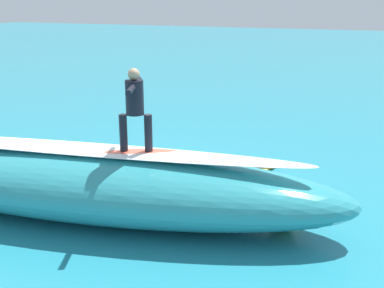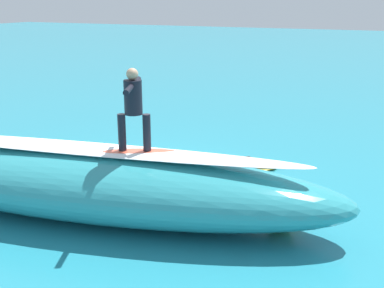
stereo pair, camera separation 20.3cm
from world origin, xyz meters
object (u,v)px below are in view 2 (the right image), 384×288
object	(u,v)px
buoy_marker	(281,216)
surfboard_paddling	(234,169)
surfer_paddling	(239,162)
surfboard_riding	(135,153)
surfer_riding	(133,103)

from	to	relation	value
buoy_marker	surfboard_paddling	bearing A→B (deg)	-54.99
surfboard_paddling	buoy_marker	size ratio (longest dim) A/B	2.36
surfer_paddling	surfboard_riding	bearing A→B (deg)	45.34
surfer_riding	surfboard_riding	bearing A→B (deg)	157.34
surfboard_riding	surfer_paddling	size ratio (longest dim) A/B	1.38
surfboard_paddling	surfer_paddling	bearing A→B (deg)	180.00
surfboard_paddling	buoy_marker	distance (m)	3.21
surfboard_riding	buoy_marker	distance (m)	2.88
surfboard_riding	surfer_riding	size ratio (longest dim) A/B	1.32
surfer_riding	surfboard_paddling	distance (m)	4.08
surfboard_paddling	surfer_paddling	size ratio (longest dim) A/B	1.51
surfer_riding	surfer_paddling	size ratio (longest dim) A/B	1.04
surfer_riding	buoy_marker	bearing A→B (deg)	172.91
surfer_riding	surfboard_paddling	bearing A→B (deg)	-125.13
surfboard_paddling	buoy_marker	world-z (taller)	buoy_marker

